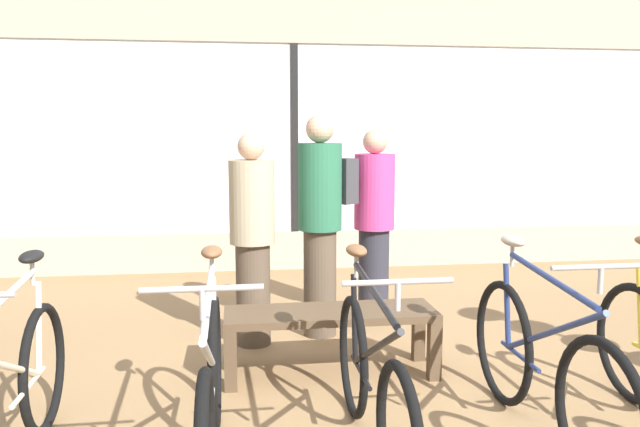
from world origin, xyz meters
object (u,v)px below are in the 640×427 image
object	(u,v)px
bicycle_center	(372,384)
customer_by_window	(322,218)
bicycle_left	(211,396)
bicycle_far_left	(8,403)
customer_near_rack	(374,222)
display_bench	(331,322)
customer_mid_floor	(252,236)
bicycle_right	(543,367)

from	to	relation	value
bicycle_center	customer_by_window	size ratio (longest dim) A/B	0.98
customer_by_window	bicycle_left	bearing A→B (deg)	-111.70
bicycle_far_left	customer_near_rack	bearing A→B (deg)	45.44
display_bench	customer_mid_floor	distance (m)	0.96
bicycle_left	bicycle_center	xyz separation A→B (m)	(0.78, 0.06, -0.01)
bicycle_center	customer_mid_floor	bearing A→B (deg)	106.67
bicycle_center	customer_near_rack	world-z (taller)	customer_near_rack
customer_mid_floor	bicycle_far_left	bearing A→B (deg)	-123.44
bicycle_right	customer_mid_floor	xyz separation A→B (m)	(-1.45, 1.72, 0.44)
bicycle_right	customer_mid_floor	distance (m)	2.29
customer_near_rack	display_bench	bearing A→B (deg)	-115.48
customer_near_rack	customer_mid_floor	xyz separation A→B (m)	(-1.04, -0.48, -0.01)
bicycle_far_left	customer_mid_floor	distance (m)	2.16
bicycle_right	display_bench	distance (m)	1.42
bicycle_far_left	customer_near_rack	world-z (taller)	customer_near_rack
bicycle_left	bicycle_right	bearing A→B (deg)	3.89
bicycle_left	customer_by_window	bearing A→B (deg)	68.30
bicycle_far_left	display_bench	distance (m)	1.98
bicycle_right	customer_near_rack	distance (m)	2.28
bicycle_center	display_bench	distance (m)	1.10
bicycle_center	customer_near_rack	size ratio (longest dim) A/B	1.05
bicycle_left	bicycle_right	distance (m)	1.70
bicycle_far_left	customer_by_window	xyz separation A→B (m)	(1.71, 1.92, 0.55)
display_bench	bicycle_far_left	bearing A→B (deg)	-146.67
bicycle_left	bicycle_center	world-z (taller)	bicycle_left
display_bench	bicycle_center	bearing A→B (deg)	-88.03
bicycle_far_left	customer_near_rack	distance (m)	3.17
bicycle_far_left	bicycle_right	distance (m)	2.61
bicycle_far_left	bicycle_left	xyz separation A→B (m)	(0.92, -0.07, 0.01)
customer_near_rack	customer_mid_floor	bearing A→B (deg)	-155.42
bicycle_right	customer_near_rack	bearing A→B (deg)	100.57
bicycle_left	customer_near_rack	distance (m)	2.68
bicycle_left	customer_by_window	distance (m)	2.21
bicycle_far_left	display_bench	world-z (taller)	bicycle_far_left
customer_by_window	customer_mid_floor	xyz separation A→B (m)	(-0.55, -0.16, -0.10)
bicycle_far_left	customer_mid_floor	bearing A→B (deg)	56.56
display_bench	customer_mid_floor	world-z (taller)	customer_mid_floor
bicycle_right	customer_by_window	distance (m)	2.15
customer_near_rack	customer_by_window	bearing A→B (deg)	-147.32
customer_mid_floor	display_bench	bearing A→B (deg)	-53.81
bicycle_center	bicycle_right	xyz separation A→B (m)	(0.92, 0.05, 0.02)
bicycle_left	customer_mid_floor	size ratio (longest dim) A/B	1.12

